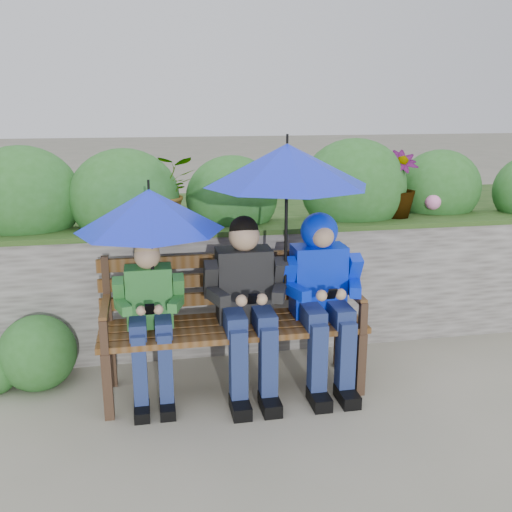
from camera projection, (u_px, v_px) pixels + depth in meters
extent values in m
plane|color=slate|center=(259.00, 386.00, 4.14)|extent=(60.00, 60.00, 0.00)
cube|color=#595550|center=(241.00, 288.00, 4.72)|extent=(8.00, 0.40, 1.00)
cube|color=#193C11|center=(241.00, 228.00, 4.58)|extent=(8.00, 0.42, 0.04)
cube|color=#193C11|center=(222.00, 254.00, 5.86)|extent=(8.00, 2.00, 0.96)
ellipsoid|color=#265C20|center=(23.00, 198.00, 4.44)|extent=(0.90, 0.72, 0.81)
ellipsoid|color=#265C20|center=(125.00, 198.00, 4.49)|extent=(0.86, 0.69, 0.78)
ellipsoid|color=#265C20|center=(232.00, 197.00, 4.71)|extent=(0.76, 0.61, 0.69)
ellipsoid|color=#265C20|center=(354.00, 187.00, 4.91)|extent=(0.93, 0.74, 0.84)
ellipsoid|color=#265C20|center=(439.00, 188.00, 5.19)|extent=(0.77, 0.62, 0.69)
sphere|color=pink|center=(22.00, 216.00, 4.34)|extent=(0.14, 0.14, 0.14)
sphere|color=pink|center=(242.00, 208.00, 4.64)|extent=(0.14, 0.14, 0.14)
sphere|color=pink|center=(433.00, 202.00, 4.95)|extent=(0.14, 0.14, 0.14)
imported|color=#265C20|center=(165.00, 191.00, 4.49)|extent=(0.51, 0.44, 0.56)
imported|color=#265C20|center=(398.00, 184.00, 4.85)|extent=(0.32, 0.32, 0.56)
sphere|color=#265C20|center=(38.00, 353.00, 4.12)|extent=(0.55, 0.55, 0.55)
cube|color=#3A281B|center=(108.00, 387.00, 3.65)|extent=(0.06, 0.06, 0.46)
cube|color=#3A281B|center=(111.00, 356.00, 4.08)|extent=(0.06, 0.06, 0.46)
cube|color=#3A281B|center=(361.00, 364.00, 3.96)|extent=(0.06, 0.06, 0.46)
cube|color=#3A281B|center=(339.00, 338.00, 4.39)|extent=(0.06, 0.06, 0.46)
cube|color=#593615|center=(238.00, 338.00, 3.77)|extent=(1.83, 0.10, 0.04)
cube|color=#593615|center=(235.00, 331.00, 3.90)|extent=(1.83, 0.10, 0.04)
cube|color=#593615|center=(232.00, 323.00, 4.02)|extent=(1.83, 0.10, 0.04)
cube|color=#593615|center=(229.00, 317.00, 4.15)|extent=(1.83, 0.10, 0.04)
cube|color=#3A281B|center=(107.00, 291.00, 3.98)|extent=(0.05, 0.05, 0.51)
cube|color=#593615|center=(105.00, 308.00, 3.75)|extent=(0.05, 0.48, 0.04)
cube|color=#3A281B|center=(104.00, 337.00, 3.56)|extent=(0.05, 0.05, 0.22)
cube|color=#3A281B|center=(341.00, 278.00, 4.29)|extent=(0.05, 0.05, 0.51)
cube|color=#593615|center=(352.00, 292.00, 4.06)|extent=(0.05, 0.48, 0.04)
cube|color=#3A281B|center=(363.00, 318.00, 3.87)|extent=(0.05, 0.05, 0.22)
cube|color=#593615|center=(228.00, 297.00, 4.17)|extent=(1.83, 0.04, 0.09)
cube|color=#593615|center=(228.00, 278.00, 4.13)|extent=(1.83, 0.04, 0.09)
cube|color=#593615|center=(228.00, 260.00, 4.09)|extent=(1.83, 0.04, 0.09)
cube|color=#225D24|center=(149.00, 296.00, 3.89)|extent=(0.31, 0.18, 0.42)
sphere|color=tan|center=(147.00, 256.00, 3.79)|extent=(0.17, 0.17, 0.17)
sphere|color=tan|center=(147.00, 251.00, 3.79)|extent=(0.17, 0.17, 0.17)
cube|color=navy|center=(138.00, 326.00, 3.77)|extent=(0.11, 0.29, 0.11)
cube|color=navy|center=(140.00, 374.00, 3.71)|extent=(0.09, 0.10, 0.55)
cube|color=black|center=(142.00, 412.00, 3.72)|extent=(0.10, 0.20, 0.07)
cube|color=navy|center=(163.00, 325.00, 3.80)|extent=(0.11, 0.29, 0.11)
cube|color=navy|center=(166.00, 372.00, 3.74)|extent=(0.09, 0.10, 0.55)
cube|color=black|center=(168.00, 409.00, 3.75)|extent=(0.10, 0.20, 0.07)
cube|color=#225D24|center=(119.00, 293.00, 3.79)|extent=(0.07, 0.17, 0.23)
cube|color=#225D24|center=(123.00, 307.00, 3.70)|extent=(0.12, 0.19, 0.06)
sphere|color=tan|center=(141.00, 311.00, 3.65)|extent=(0.06, 0.06, 0.06)
cube|color=#225D24|center=(178.00, 289.00, 3.87)|extent=(0.07, 0.17, 0.23)
cube|color=#225D24|center=(176.00, 304.00, 3.76)|extent=(0.12, 0.19, 0.06)
sphere|color=tan|center=(158.00, 310.00, 3.67)|extent=(0.06, 0.06, 0.06)
cube|color=black|center=(150.00, 309.00, 3.64)|extent=(0.06, 0.07, 0.09)
cube|color=black|center=(244.00, 284.00, 3.99)|extent=(0.38, 0.22, 0.51)
sphere|color=tan|center=(244.00, 236.00, 3.88)|extent=(0.21, 0.21, 0.21)
sphere|color=black|center=(244.00, 230.00, 3.88)|extent=(0.20, 0.20, 0.20)
cube|color=navy|center=(234.00, 320.00, 3.86)|extent=(0.13, 0.36, 0.13)
cube|color=navy|center=(238.00, 370.00, 3.76)|extent=(0.11, 0.12, 0.57)
cube|color=black|center=(240.00, 407.00, 3.76)|extent=(0.12, 0.25, 0.09)
cube|color=navy|center=(263.00, 318.00, 3.89)|extent=(0.13, 0.36, 0.13)
cube|color=navy|center=(268.00, 367.00, 3.80)|extent=(0.11, 0.12, 0.57)
cube|color=black|center=(270.00, 404.00, 3.80)|extent=(0.12, 0.25, 0.09)
cube|color=black|center=(211.00, 279.00, 3.88)|extent=(0.09, 0.20, 0.29)
cube|color=black|center=(218.00, 297.00, 3.77)|extent=(0.14, 0.24, 0.08)
sphere|color=tan|center=(242.00, 301.00, 3.70)|extent=(0.08, 0.08, 0.08)
cube|color=black|center=(279.00, 275.00, 3.97)|extent=(0.09, 0.20, 0.29)
cube|color=black|center=(279.00, 293.00, 3.84)|extent=(0.14, 0.24, 0.08)
sphere|color=tan|center=(262.00, 299.00, 3.72)|extent=(0.08, 0.08, 0.08)
cube|color=black|center=(252.00, 299.00, 3.70)|extent=(0.06, 0.07, 0.09)
cube|color=#0622D9|center=(318.00, 280.00, 4.09)|extent=(0.38, 0.22, 0.51)
sphere|color=tan|center=(320.00, 233.00, 3.98)|extent=(0.21, 0.21, 0.21)
sphere|color=#0622D9|center=(319.00, 231.00, 4.01)|extent=(0.26, 0.26, 0.26)
sphere|color=tan|center=(323.00, 236.00, 3.93)|extent=(0.16, 0.16, 0.16)
cube|color=navy|center=(311.00, 314.00, 3.96)|extent=(0.13, 0.35, 0.13)
cube|color=navy|center=(317.00, 363.00, 3.86)|extent=(0.11, 0.12, 0.57)
cube|color=black|center=(319.00, 399.00, 3.86)|extent=(0.12, 0.24, 0.09)
cube|color=navy|center=(338.00, 312.00, 3.99)|extent=(0.13, 0.35, 0.13)
cube|color=navy|center=(345.00, 360.00, 3.90)|extent=(0.11, 0.12, 0.57)
cube|color=black|center=(347.00, 396.00, 3.90)|extent=(0.12, 0.24, 0.09)
cube|color=#0622D9|center=(288.00, 275.00, 3.98)|extent=(0.09, 0.20, 0.28)
cube|color=#0622D9|center=(298.00, 292.00, 3.87)|extent=(0.14, 0.23, 0.08)
sphere|color=tan|center=(322.00, 296.00, 3.80)|extent=(0.08, 0.08, 0.08)
cube|color=#0622D9|center=(353.00, 272.00, 4.07)|extent=(0.09, 0.20, 0.28)
cube|color=#0622D9|center=(355.00, 288.00, 3.95)|extent=(0.14, 0.23, 0.08)
sphere|color=tan|center=(341.00, 294.00, 3.83)|extent=(0.08, 0.08, 0.08)
cube|color=black|center=(332.00, 294.00, 3.80)|extent=(0.06, 0.07, 0.09)
cone|color=#1125D1|center=(150.00, 210.00, 3.67)|extent=(0.97, 0.97, 0.27)
cylinder|color=black|center=(148.00, 184.00, 3.63)|extent=(0.02, 0.02, 0.06)
cylinder|color=black|center=(152.00, 253.00, 3.75)|extent=(0.02, 0.02, 0.58)
sphere|color=black|center=(154.00, 295.00, 3.82)|extent=(0.04, 0.04, 0.04)
cone|color=#1125D1|center=(287.00, 165.00, 3.72)|extent=(1.11, 1.11, 0.28)
cylinder|color=black|center=(287.00, 139.00, 3.67)|extent=(0.02, 0.02, 0.06)
cylinder|color=black|center=(286.00, 227.00, 3.83)|extent=(0.02, 0.02, 0.84)
sphere|color=black|center=(285.00, 286.00, 3.94)|extent=(0.04, 0.04, 0.04)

